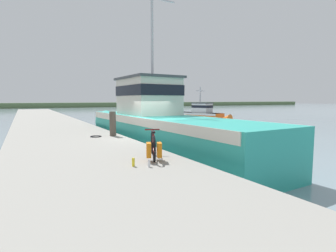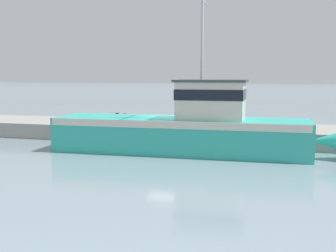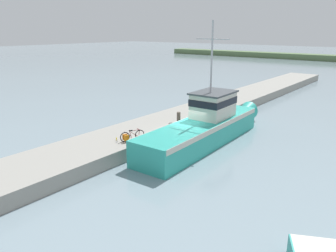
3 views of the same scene
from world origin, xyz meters
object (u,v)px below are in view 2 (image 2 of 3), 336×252
(bicycle_touring, at_px, (117,120))
(water_bottle_by_bike, at_px, (108,122))
(fishing_boat_main, at_px, (194,127))
(water_bottle_on_curb, at_px, (114,122))
(mooring_post, at_px, (196,119))

(bicycle_touring, distance_m, water_bottle_by_bike, 0.94)
(fishing_boat_main, xyz_separation_m, water_bottle_on_curb, (-3.56, -5.93, -0.29))
(fishing_boat_main, relative_size, water_bottle_by_bike, 78.85)
(fishing_boat_main, distance_m, water_bottle_by_bike, 6.98)
(water_bottle_on_curb, bearing_deg, water_bottle_by_bike, -37.47)
(mooring_post, distance_m, water_bottle_on_curb, 5.67)
(bicycle_touring, relative_size, water_bottle_on_curb, 7.89)
(fishing_boat_main, height_order, mooring_post, fishing_boat_main)
(bicycle_touring, height_order, water_bottle_by_bike, bicycle_touring)
(bicycle_touring, relative_size, mooring_post, 1.50)
(fishing_boat_main, height_order, water_bottle_on_curb, fishing_boat_main)
(bicycle_touring, bearing_deg, fishing_boat_main, 85.84)
(mooring_post, bearing_deg, bicycle_touring, -94.53)
(bicycle_touring, height_order, water_bottle_on_curb, bicycle_touring)
(water_bottle_by_bike, distance_m, water_bottle_on_curb, 0.40)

